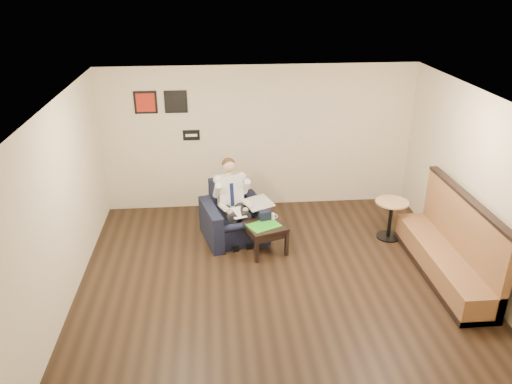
{
  "coord_description": "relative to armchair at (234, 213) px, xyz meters",
  "views": [
    {
      "loc": [
        -0.9,
        -6.17,
        4.39
      ],
      "look_at": [
        -0.23,
        1.2,
        1.07
      ],
      "focal_mm": 35.0,
      "sensor_mm": 36.0,
      "label": 1
    }
  ],
  "objects": [
    {
      "name": "armchair",
      "position": [
        0.0,
        0.0,
        0.0
      ],
      "size": [
        1.24,
        1.24,
        0.99
      ],
      "primitive_type": "cube",
      "rotation": [
        0.0,
        0.0,
        0.25
      ],
      "color": "black",
      "rests_on": "ground"
    },
    {
      "name": "wall_right",
      "position": [
        3.58,
        -1.63,
        0.91
      ],
      "size": [
        0.02,
        6.0,
        2.8
      ],
      "primitive_type": "cube",
      "color": "beige",
      "rests_on": "ground"
    },
    {
      "name": "wall_left",
      "position": [
        -2.42,
        -1.63,
        0.91
      ],
      "size": [
        0.02,
        6.0,
        2.8
      ],
      "primitive_type": "cube",
      "color": "beige",
      "rests_on": "ground"
    },
    {
      "name": "art_print_right",
      "position": [
        -0.97,
        1.35,
        1.66
      ],
      "size": [
        0.42,
        0.03,
        0.42
      ],
      "primitive_type": "cube",
      "color": "black",
      "rests_on": "wall_back"
    },
    {
      "name": "newspaper",
      "position": [
        0.43,
        -0.0,
        0.18
      ],
      "size": [
        0.57,
        0.64,
        0.01
      ],
      "primitive_type": "cube",
      "rotation": [
        0.0,
        0.0,
        0.3
      ],
      "color": "silver",
      "rests_on": "armchair"
    },
    {
      "name": "coffee_mug",
      "position": [
        0.64,
        -0.32,
        0.06
      ],
      "size": [
        0.12,
        0.12,
        0.11
      ],
      "primitive_type": "cylinder",
      "rotation": [
        0.0,
        0.0,
        0.33
      ],
      "color": "white",
      "rests_on": "side_table"
    },
    {
      "name": "lap_papers",
      "position": [
        0.06,
        -0.23,
        0.11
      ],
      "size": [
        0.31,
        0.38,
        0.01
      ],
      "primitive_type": "cube",
      "rotation": [
        0.0,
        0.0,
        0.32
      ],
      "color": "white",
      "rests_on": "seated_man"
    },
    {
      "name": "art_print_left",
      "position": [
        -1.52,
        1.35,
        1.66
      ],
      "size": [
        0.42,
        0.03,
        0.42
      ],
      "primitive_type": "cube",
      "color": "#B02315",
      "rests_on": "wall_back"
    },
    {
      "name": "green_folder",
      "position": [
        0.47,
        -0.54,
        0.01
      ],
      "size": [
        0.61,
        0.54,
        0.01
      ],
      "primitive_type": "cube",
      "rotation": [
        0.0,
        0.0,
        0.47
      ],
      "color": "green",
      "rests_on": "side_table"
    },
    {
      "name": "side_table",
      "position": [
        0.49,
        -0.51,
        -0.24
      ],
      "size": [
        0.78,
        0.78,
        0.5
      ],
      "primitive_type": "cube",
      "rotation": [
        0.0,
        0.0,
        0.33
      ],
      "color": "black",
      "rests_on": "ground"
    },
    {
      "name": "seating_sign",
      "position": [
        -0.72,
        1.35,
        1.01
      ],
      "size": [
        0.32,
        0.02,
        0.2
      ],
      "primitive_type": "cube",
      "color": "black",
      "rests_on": "wall_back"
    },
    {
      "name": "seated_man",
      "position": [
        0.03,
        -0.12,
        0.18
      ],
      "size": [
        0.86,
        1.09,
        1.35
      ],
      "primitive_type": null,
      "rotation": [
        0.0,
        0.0,
        0.25
      ],
      "color": "silver",
      "rests_on": "armchair"
    },
    {
      "name": "ground",
      "position": [
        0.58,
        -1.63,
        -0.49
      ],
      "size": [
        6.0,
        6.0,
        0.0
      ],
      "primitive_type": "plane",
      "color": "black",
      "rests_on": "ground"
    },
    {
      "name": "wall_back",
      "position": [
        0.58,
        1.37,
        0.91
      ],
      "size": [
        6.0,
        0.02,
        2.8
      ],
      "primitive_type": "cube",
      "color": "beige",
      "rests_on": "ground"
    },
    {
      "name": "smartphone",
      "position": [
        0.49,
        -0.32,
        0.01
      ],
      "size": [
        0.17,
        0.1,
        0.01
      ],
      "primitive_type": "cube",
      "rotation": [
        0.0,
        0.0,
        0.15
      ],
      "color": "black",
      "rests_on": "side_table"
    },
    {
      "name": "wall_front",
      "position": [
        0.58,
        -4.63,
        0.91
      ],
      "size": [
        6.0,
        0.02,
        2.8
      ],
      "primitive_type": "cube",
      "color": "beige",
      "rests_on": "ground"
    },
    {
      "name": "banquette",
      "position": [
        3.17,
        -1.47,
        0.16
      ],
      "size": [
        0.61,
        2.54,
        1.3
      ],
      "primitive_type": "cube",
      "color": "brown",
      "rests_on": "ground"
    },
    {
      "name": "cafe_table",
      "position": [
        2.74,
        -0.24,
        -0.14
      ],
      "size": [
        0.66,
        0.66,
        0.71
      ],
      "primitive_type": "cylinder",
      "rotation": [
        0.0,
        0.0,
        -0.17
      ],
      "color": "tan",
      "rests_on": "ground"
    },
    {
      "name": "ceiling",
      "position": [
        0.58,
        -1.63,
        2.31
      ],
      "size": [
        6.0,
        6.0,
        0.02
      ],
      "primitive_type": "cube",
      "color": "white",
      "rests_on": "wall_back"
    }
  ]
}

